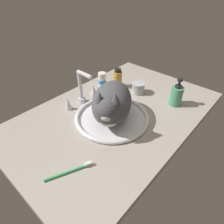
# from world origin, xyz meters

# --- Properties ---
(countertop) EXTENTS (1.08, 0.69, 0.03)m
(countertop) POSITION_xyz_m (0.00, 0.00, 0.01)
(countertop) COLOR #ADA399
(countertop) RESTS_ON ground
(sink_basin) EXTENTS (0.36, 0.36, 0.02)m
(sink_basin) POSITION_xyz_m (-0.05, -0.02, 0.04)
(sink_basin) COLOR white
(sink_basin) RESTS_ON countertop
(faucet) EXTENTS (0.21, 0.11, 0.19)m
(faucet) POSITION_xyz_m (-0.05, 0.19, 0.10)
(faucet) COLOR silver
(faucet) RESTS_ON countertop
(cat) EXTENTS (0.37, 0.31, 0.19)m
(cat) POSITION_xyz_m (-0.07, -0.03, 0.13)
(cat) COLOR #4C4C51
(cat) RESTS_ON sink_basin
(metal_jar) EXTENTS (0.07, 0.07, 0.06)m
(metal_jar) POSITION_xyz_m (0.23, 0.03, 0.06)
(metal_jar) COLOR #B2B5BA
(metal_jar) RESTS_ON countertop
(pill_bottle) EXTENTS (0.05, 0.05, 0.08)m
(pill_bottle) POSITION_xyz_m (0.15, 0.24, 0.07)
(pill_bottle) COLOR white
(pill_bottle) RESTS_ON countertop
(soap_pump_bottle) EXTENTS (0.06, 0.06, 0.15)m
(soap_pump_bottle) POSITION_xyz_m (0.26, -0.19, 0.09)
(soap_pump_bottle) COLOR #4C9E70
(soap_pump_bottle) RESTS_ON countertop
(amber_bottle) EXTENTS (0.05, 0.05, 0.12)m
(amber_bottle) POSITION_xyz_m (0.20, 0.16, 0.08)
(amber_bottle) COLOR gold
(amber_bottle) RESTS_ON countertop
(toothbrush) EXTENTS (0.16, 0.08, 0.02)m
(toothbrush) POSITION_xyz_m (-0.38, -0.11, 0.04)
(toothbrush) COLOR #3FB266
(toothbrush) RESTS_ON countertop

